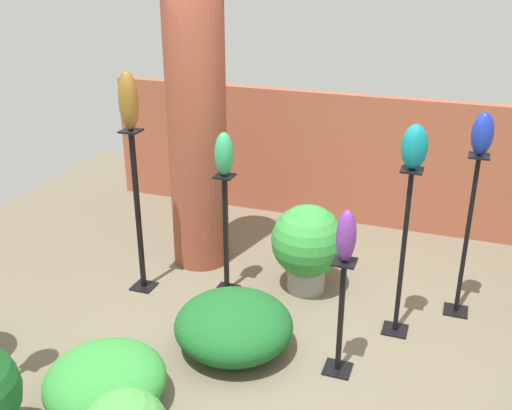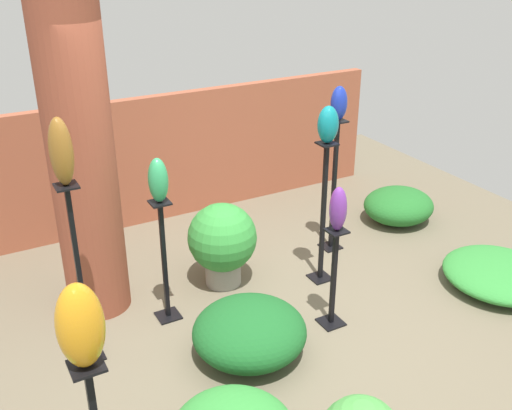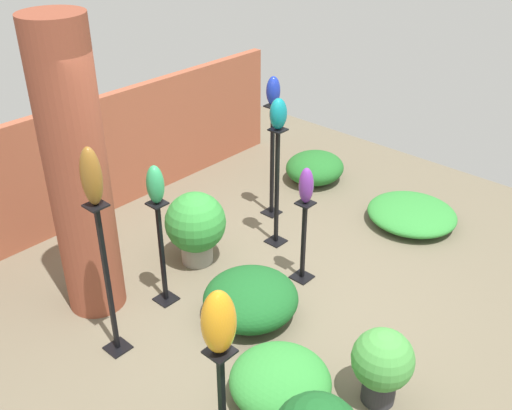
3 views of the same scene
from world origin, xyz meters
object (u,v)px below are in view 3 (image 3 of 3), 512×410
pedestal_teal (277,193)px  art_vase_violet (307,186)px  art_vase_bronze (91,176)px  pedestal_cobalt (272,166)px  art_vase_jade (155,184)px  potted_plant_mid_right (196,225)px  pedestal_violet (304,245)px  art_vase_amber (219,322)px  potted_plant_back_center (382,363)px  pedestal_jade (162,258)px  pedestal_bronze (108,287)px  art_vase_cobalt (273,91)px  brick_pillar (78,176)px  art_vase_teal (278,114)px

pedestal_teal → art_vase_violet: pedestal_teal is taller
art_vase_violet → pedestal_teal: bearing=63.1°
art_vase_bronze → art_vase_violet: bearing=-16.3°
art_vase_violet → pedestal_cobalt: bearing=54.9°
art_vase_jade → potted_plant_mid_right: size_ratio=0.46×
pedestal_violet → art_vase_amber: art_vase_amber is taller
art_vase_jade → potted_plant_back_center: art_vase_jade is taller
art_vase_jade → potted_plant_back_center: size_ratio=0.55×
art_vase_amber → potted_plant_back_center: size_ratio=0.64×
pedestal_jade → art_vase_jade: art_vase_jade is taller
pedestal_bronze → art_vase_cobalt: art_vase_cobalt is taller
art_vase_amber → potted_plant_mid_right: size_ratio=0.54×
pedestal_bronze → pedestal_cobalt: 2.77m
pedestal_cobalt → art_vase_violet: bearing=-125.1°
brick_pillar → pedestal_violet: size_ratio=3.08×
pedestal_bronze → potted_plant_mid_right: (1.41, 0.48, -0.23)m
art_vase_amber → art_vase_cobalt: art_vase_cobalt is taller
brick_pillar → potted_plant_mid_right: 1.49m
pedestal_bronze → potted_plant_mid_right: pedestal_bronze is taller
art_vase_bronze → art_vase_cobalt: art_vase_bronze is taller
pedestal_bronze → art_vase_amber: size_ratio=3.40×
art_vase_amber → art_vase_cobalt: bearing=36.3°
pedestal_bronze → art_vase_jade: bearing=15.8°
pedestal_teal → art_vase_amber: 3.25m
art_vase_jade → pedestal_teal: bearing=-4.7°
pedestal_bronze → art_vase_bronze: art_vase_bronze is taller
art_vase_jade → art_vase_violet: bearing=-32.9°
pedestal_teal → art_vase_cobalt: art_vase_cobalt is taller
art_vase_bronze → art_vase_amber: bearing=-100.8°
potted_plant_back_center → pedestal_jade: bearing=98.5°
potted_plant_mid_right → pedestal_cobalt: bearing=3.1°
brick_pillar → art_vase_amber: bearing=-104.0°
pedestal_bronze → pedestal_teal: 2.27m
pedestal_jade → art_vase_cobalt: (1.98, 0.34, 1.07)m
brick_pillar → pedestal_jade: size_ratio=2.51×
pedestal_bronze → art_vase_violet: pedestal_bronze is taller
pedestal_bronze → pedestal_teal: bearing=2.1°
art_vase_bronze → pedestal_cobalt: bearing=11.4°
brick_pillar → art_vase_cobalt: brick_pillar is taller
art_vase_teal → art_vase_violet: 0.87m
art_vase_teal → art_vase_violet: bearing=-116.9°
art_vase_bronze → art_vase_jade: (0.74, 0.21, -0.44)m
pedestal_violet → art_vase_cobalt: art_vase_cobalt is taller
pedestal_jade → art_vase_amber: (-1.06, -1.89, 1.00)m
art_vase_amber → art_vase_cobalt: 3.77m
art_vase_jade → art_vase_amber: art_vase_amber is taller
art_vase_teal → potted_plant_mid_right: 1.45m
potted_plant_back_center → art_vase_violet: bearing=59.6°
brick_pillar → pedestal_bronze: brick_pillar is taller
art_vase_cobalt → potted_plant_mid_right: art_vase_cobalt is taller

